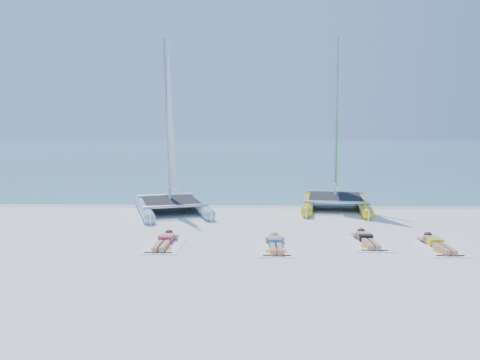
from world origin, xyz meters
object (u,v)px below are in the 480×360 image
(catamaran_yellow, at_px, (336,150))
(towel_c, at_px, (368,244))
(sunbather_b, at_px, (275,243))
(catamaran_blue, at_px, (170,157))
(sunbather_c, at_px, (366,238))
(towel_a, at_px, (164,246))
(towel_b, at_px, (276,248))
(sunbather_d, at_px, (436,243))
(sunbather_a, at_px, (165,240))
(towel_d, at_px, (439,248))

(catamaran_yellow, height_order, towel_c, catamaran_yellow)
(catamaran_yellow, relative_size, sunbather_b, 4.22)
(catamaran_blue, bearing_deg, sunbather_c, -55.33)
(towel_a, relative_size, towel_c, 1.00)
(towel_b, xyz_separation_m, sunbather_c, (2.57, 0.78, 0.11))
(towel_a, height_order, sunbather_d, sunbather_d)
(catamaran_blue, distance_m, sunbather_d, 9.93)
(catamaran_blue, height_order, sunbather_c, catamaran_blue)
(catamaran_blue, bearing_deg, towel_a, -99.87)
(sunbather_b, bearing_deg, catamaran_yellow, 68.25)
(catamaran_yellow, xyz_separation_m, sunbather_c, (-0.21, -6.37, -2.18))
(towel_a, xyz_separation_m, towel_c, (5.60, 0.39, 0.00))
(sunbather_a, bearing_deg, towel_a, -90.00)
(towel_a, distance_m, towel_b, 3.04)
(sunbather_a, bearing_deg, catamaran_yellow, 49.33)
(towel_d, relative_size, sunbather_d, 1.07)
(catamaran_blue, bearing_deg, sunbather_a, -99.57)
(towel_a, relative_size, towel_d, 1.00)
(sunbather_b, height_order, sunbather_d, same)
(towel_d, bearing_deg, sunbather_b, 179.23)
(catamaran_blue, xyz_separation_m, sunbather_c, (6.39, -4.86, -1.97))
(sunbather_d, bearing_deg, towel_b, -175.71)
(sunbather_b, distance_m, towel_d, 4.34)
(sunbather_d, bearing_deg, sunbather_b, -178.24)
(sunbather_b, distance_m, sunbather_c, 2.64)
(catamaran_blue, distance_m, towel_a, 5.88)
(towel_c, xyz_separation_m, towel_d, (1.77, -0.45, 0.00))
(sunbather_b, relative_size, towel_c, 0.93)
(sunbather_d, bearing_deg, catamaran_blue, 146.94)
(towel_c, distance_m, sunbather_c, 0.22)
(catamaran_yellow, distance_m, sunbather_a, 9.17)
(sunbather_c, bearing_deg, towel_d, -20.02)
(catamaran_blue, distance_m, sunbather_b, 6.94)
(towel_a, relative_size, sunbather_b, 1.07)
(sunbather_b, xyz_separation_m, sunbather_d, (4.34, 0.13, 0.00))
(towel_d, xyz_separation_m, sunbather_d, (0.00, 0.19, 0.11))
(catamaran_blue, distance_m, towel_d, 10.06)
(sunbather_b, height_order, sunbather_c, same)
(towel_a, bearing_deg, sunbather_b, -0.09)
(catamaran_blue, relative_size, towel_d, 3.79)
(sunbather_a, distance_m, towel_c, 5.61)
(towel_b, xyz_separation_m, sunbather_d, (4.34, 0.33, 0.11))
(sunbather_a, relative_size, sunbather_d, 1.00)
(sunbather_a, relative_size, towel_b, 0.93)
(catamaran_yellow, distance_m, towel_b, 8.00)
(catamaran_blue, relative_size, catamaran_yellow, 0.96)
(sunbather_a, xyz_separation_m, sunbather_c, (5.60, 0.39, 0.00))
(sunbather_a, bearing_deg, catamaran_blue, 98.51)
(sunbather_c, bearing_deg, towel_b, -163.12)
(catamaran_blue, xyz_separation_m, towel_d, (8.16, -5.50, -2.08))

